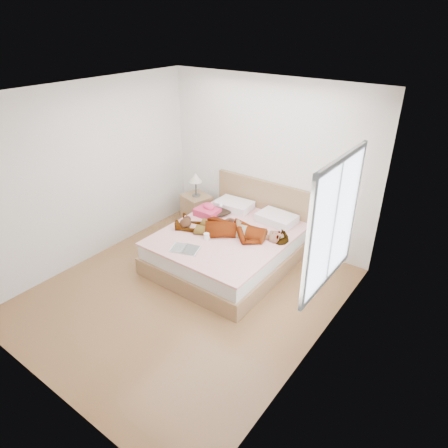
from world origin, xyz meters
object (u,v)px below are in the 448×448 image
(woman, at_px, (232,227))
(bed, at_px, (231,244))
(towel, at_px, (208,211))
(magazine, at_px, (185,249))
(coffee_mug, at_px, (207,236))
(phone, at_px, (221,205))
(plush_toy, at_px, (186,222))
(nightstand, at_px, (197,208))

(woman, xyz_separation_m, bed, (-0.06, 0.07, -0.35))
(towel, relative_size, magazine, 0.80)
(woman, relative_size, towel, 4.61)
(bed, bearing_deg, coffee_mug, -107.89)
(phone, bearing_deg, plush_toy, -123.93)
(bed, bearing_deg, woman, -48.14)
(bed, bearing_deg, towel, 162.33)
(woman, distance_m, bed, 0.36)
(towel, height_order, magazine, towel)
(bed, distance_m, plush_toy, 0.76)
(phone, distance_m, nightstand, 0.86)
(towel, height_order, nightstand, nightstand)
(plush_toy, bearing_deg, coffee_mug, -11.86)
(coffee_mug, bearing_deg, woman, 60.95)
(magazine, xyz_separation_m, plush_toy, (-0.41, 0.50, 0.07))
(plush_toy, relative_size, nightstand, 0.30)
(phone, xyz_separation_m, magazine, (0.24, -1.15, -0.17))
(woman, distance_m, coffee_mug, 0.41)
(towel, height_order, plush_toy, towel)
(phone, height_order, bed, bed)
(towel, bearing_deg, phone, 40.95)
(nightstand, bearing_deg, coffee_mug, -44.10)
(magazine, xyz_separation_m, coffee_mug, (0.07, 0.40, 0.04))
(phone, distance_m, magazine, 1.18)
(phone, bearing_deg, coffee_mug, -86.58)
(phone, xyz_separation_m, coffee_mug, (0.31, -0.75, -0.13))
(woman, distance_m, plush_toy, 0.72)
(phone, xyz_separation_m, plush_toy, (-0.18, -0.65, -0.10))
(towel, relative_size, nightstand, 0.37)
(coffee_mug, height_order, plush_toy, plush_toy)
(woman, xyz_separation_m, coffee_mug, (-0.19, -0.35, -0.07))
(magazine, height_order, plush_toy, plush_toy)
(woman, bearing_deg, plush_toy, -88.45)
(phone, distance_m, bed, 0.69)
(bed, distance_m, nightstand, 1.32)
(woman, bearing_deg, towel, -130.04)
(towel, relative_size, plush_toy, 1.26)
(bed, xyz_separation_m, plush_toy, (-0.62, -0.32, 0.31))
(towel, bearing_deg, magazine, -68.31)
(woman, distance_m, phone, 0.64)
(woman, xyz_separation_m, plush_toy, (-0.68, -0.25, -0.04))
(magazine, height_order, coffee_mug, coffee_mug)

